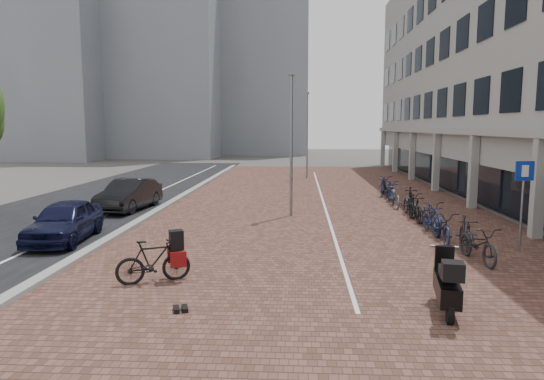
% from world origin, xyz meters
% --- Properties ---
extents(ground, '(140.00, 140.00, 0.00)m').
position_xyz_m(ground, '(0.00, 0.00, 0.00)').
color(ground, '#474442').
rests_on(ground, ground).
extents(plaza_brick, '(14.50, 42.00, 0.04)m').
position_xyz_m(plaza_brick, '(2.00, 12.00, 0.01)').
color(plaza_brick, brown).
rests_on(plaza_brick, ground).
extents(street_asphalt, '(8.00, 50.00, 0.03)m').
position_xyz_m(street_asphalt, '(-9.00, 12.00, 0.01)').
color(street_asphalt, black).
rests_on(street_asphalt, ground).
extents(curb, '(0.35, 42.00, 0.14)m').
position_xyz_m(curb, '(-5.10, 12.00, 0.07)').
color(curb, gray).
rests_on(curb, ground).
extents(lane_line, '(0.12, 44.00, 0.00)m').
position_xyz_m(lane_line, '(-7.00, 12.00, 0.02)').
color(lane_line, white).
rests_on(lane_line, street_asphalt).
extents(parking_line, '(0.10, 30.00, 0.00)m').
position_xyz_m(parking_line, '(2.20, 12.00, 0.04)').
color(parking_line, white).
rests_on(parking_line, plaza_brick).
extents(office_building, '(8.40, 40.00, 15.00)m').
position_xyz_m(office_building, '(12.97, 16.00, 8.44)').
color(office_building, gray).
rests_on(office_building, ground).
extents(bg_towers, '(33.00, 23.00, 32.00)m').
position_xyz_m(bg_towers, '(-14.34, 48.94, 13.96)').
color(bg_towers, gray).
rests_on(bg_towers, ground).
extents(car_navy, '(1.88, 4.01, 1.33)m').
position_xyz_m(car_navy, '(-6.50, 2.79, 0.66)').
color(car_navy, black).
rests_on(car_navy, ground).
extents(car_dark, '(1.90, 4.30, 1.37)m').
position_xyz_m(car_dark, '(-6.50, 8.77, 0.69)').
color(car_dark, black).
rests_on(car_dark, ground).
extents(hero_bike, '(1.79, 1.17, 1.23)m').
position_xyz_m(hero_bike, '(-2.38, -1.25, 0.55)').
color(hero_bike, black).
rests_on(hero_bike, ground).
extents(shoes, '(0.49, 0.45, 0.10)m').
position_xyz_m(shoes, '(-1.31, -3.05, 0.05)').
color(shoes, black).
rests_on(shoes, ground).
extents(scooter_mid, '(0.86, 1.86, 1.23)m').
position_xyz_m(scooter_mid, '(3.96, -2.72, 0.62)').
color(scooter_mid, black).
rests_on(scooter_mid, ground).
extents(parking_sign, '(0.56, 0.13, 2.69)m').
position_xyz_m(parking_sign, '(7.50, 2.15, 1.83)').
color(parking_sign, slate).
rests_on(parking_sign, ground).
extents(lamp_near, '(0.12, 0.12, 5.77)m').
position_xyz_m(lamp_near, '(0.69, 7.62, 2.88)').
color(lamp_near, slate).
rests_on(lamp_near, ground).
extents(lamp_far, '(0.12, 0.12, 6.02)m').
position_xyz_m(lamp_far, '(1.54, 22.55, 3.01)').
color(lamp_far, slate).
rests_on(lamp_far, ground).
extents(bike_row, '(1.36, 15.82, 1.05)m').
position_xyz_m(bike_row, '(5.64, 7.90, 0.52)').
color(bike_row, black).
rests_on(bike_row, ground).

